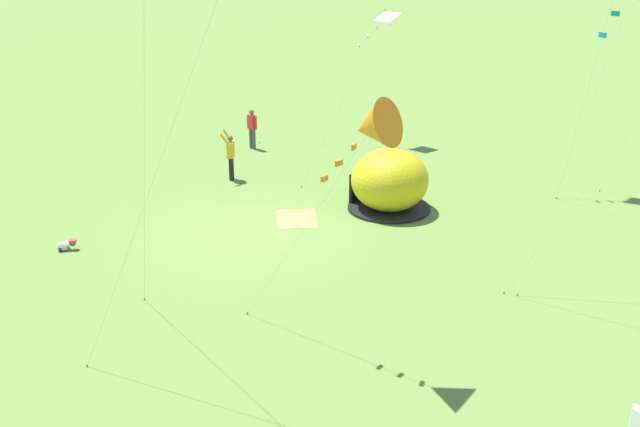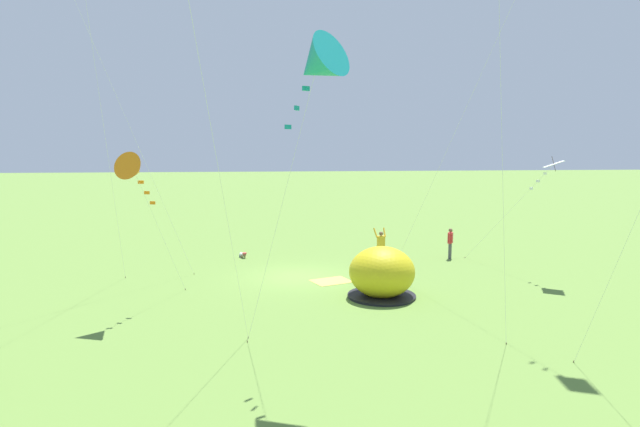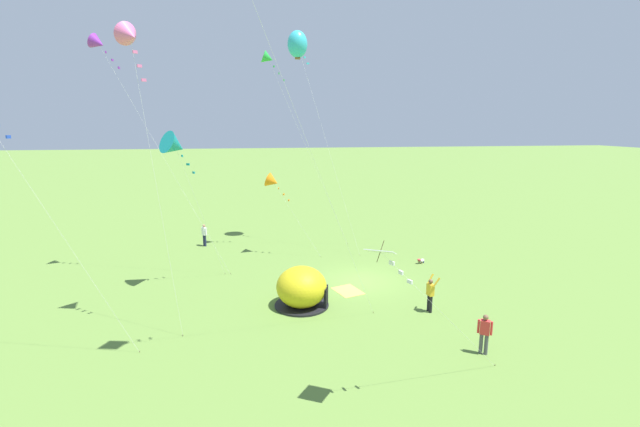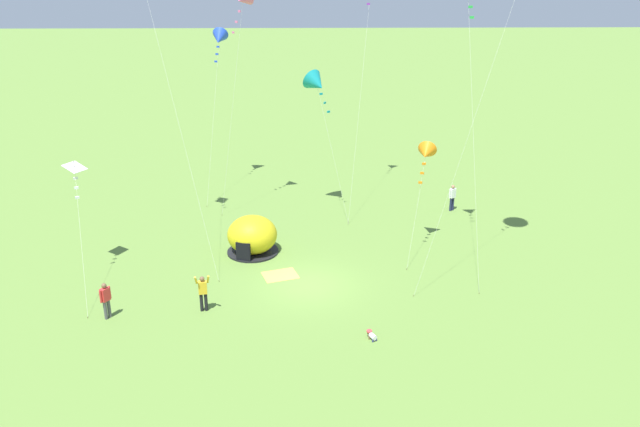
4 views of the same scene
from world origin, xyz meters
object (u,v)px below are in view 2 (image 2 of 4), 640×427
at_px(toddler_crawling, 243,255).
at_px(popup_tent, 382,273).
at_px(kite_white, 549,169).
at_px(kite_teal, 317,65).
at_px(person_center_field, 450,242).
at_px(person_flying_kite, 381,245).
at_px(kite_orange, 133,169).

bearing_deg(toddler_crawling, popup_tent, 122.59).
xyz_separation_m(popup_tent, kite_white, (-8.37, -1.70, 4.18)).
bearing_deg(popup_tent, kite_teal, 60.34).
distance_m(popup_tent, kite_white, 9.51).
height_order(kite_white, kite_teal, kite_teal).
bearing_deg(kite_white, popup_tent, 11.45).
distance_m(person_center_field, kite_white, 7.06).
distance_m(toddler_crawling, person_flying_kite, 7.82).
bearing_deg(person_center_field, toddler_crawling, -9.84).
xyz_separation_m(popup_tent, person_center_field, (-5.91, -6.79, -0.03)).
bearing_deg(person_flying_kite, person_center_field, -172.82).
height_order(popup_tent, person_center_field, popup_tent).
distance_m(kite_teal, kite_orange, 8.43).
relative_size(popup_tent, person_flying_kite, 1.49).
relative_size(kite_teal, kite_orange, 1.51).
relative_size(person_flying_kite, person_center_field, 1.10).
bearing_deg(person_flying_kite, kite_teal, 66.98).
bearing_deg(kite_orange, popup_tent, -174.48).
height_order(person_center_field, kite_white, kite_white).
relative_size(person_center_field, kite_teal, 0.19).
bearing_deg(person_center_field, kite_orange, 26.71).
bearing_deg(person_center_field, kite_teal, 54.08).
relative_size(popup_tent, kite_orange, 0.47).
bearing_deg(popup_tent, kite_white, -168.55).
xyz_separation_m(toddler_crawling, person_flying_kite, (-7.35, 2.53, 0.82)).
height_order(person_flying_kite, kite_white, kite_white).
distance_m(toddler_crawling, kite_teal, 17.25).
height_order(person_flying_kite, person_center_field, person_flying_kite).
relative_size(popup_tent, kite_white, 0.48).
height_order(popup_tent, kite_teal, kite_teal).
relative_size(person_flying_kite, kite_white, 0.32).
xyz_separation_m(popup_tent, toddler_crawling, (5.62, -8.79, -0.82)).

